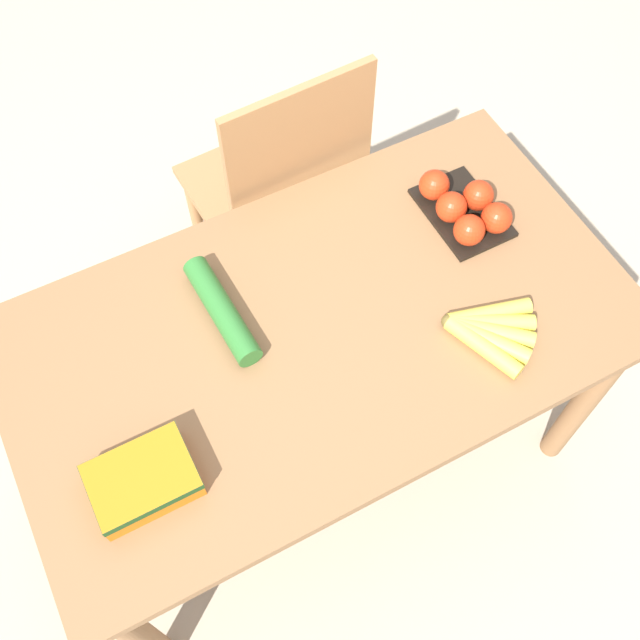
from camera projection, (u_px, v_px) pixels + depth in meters
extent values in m
plane|color=#B7A88E|center=(320.00, 448.00, 2.20)|extent=(12.00, 12.00, 0.00)
cube|color=olive|center=(320.00, 331.00, 1.58)|extent=(1.32, 0.74, 0.03)
cylinder|color=olive|center=(141.00, 635.00, 1.62)|extent=(0.06, 0.06, 0.69)
cylinder|color=olive|center=(586.00, 399.00, 1.90)|extent=(0.06, 0.06, 0.69)
cylinder|color=olive|center=(53.00, 402.00, 1.89)|extent=(0.06, 0.06, 0.69)
cylinder|color=olive|center=(453.00, 225.00, 2.17)|extent=(0.06, 0.06, 0.69)
cube|color=#A87547|center=(270.00, 188.00, 2.11)|extent=(0.44, 0.42, 0.03)
cube|color=#A87547|center=(301.00, 169.00, 1.80)|extent=(0.39, 0.04, 0.50)
cylinder|color=#A87547|center=(298.00, 177.00, 2.43)|extent=(0.04, 0.04, 0.44)
cylinder|color=#A87547|center=(198.00, 222.00, 2.34)|extent=(0.04, 0.04, 0.44)
cylinder|color=#A87547|center=(352.00, 251.00, 2.29)|extent=(0.04, 0.04, 0.44)
cylinder|color=#A87547|center=(248.00, 302.00, 2.19)|extent=(0.04, 0.04, 0.44)
sphere|color=brown|center=(449.00, 321.00, 1.56)|extent=(0.03, 0.03, 0.03)
cylinder|color=#DBCC47|center=(483.00, 347.00, 1.53)|extent=(0.09, 0.18, 0.04)
cylinder|color=#DBCC47|center=(489.00, 339.00, 1.54)|extent=(0.13, 0.17, 0.04)
cylinder|color=#DBCC47|center=(491.00, 331.00, 1.55)|extent=(0.15, 0.15, 0.04)
cylinder|color=#DBCC47|center=(492.00, 322.00, 1.56)|extent=(0.17, 0.12, 0.04)
cylinder|color=#DBCC47|center=(489.00, 313.00, 1.57)|extent=(0.18, 0.08, 0.04)
cube|color=black|center=(462.00, 212.00, 1.72)|extent=(0.15, 0.23, 0.01)
sphere|color=red|center=(469.00, 230.00, 1.64)|extent=(0.07, 0.07, 0.07)
sphere|color=red|center=(497.00, 218.00, 1.66)|extent=(0.07, 0.07, 0.07)
sphere|color=red|center=(451.00, 207.00, 1.67)|extent=(0.07, 0.07, 0.07)
sphere|color=red|center=(478.00, 195.00, 1.69)|extent=(0.07, 0.07, 0.07)
sphere|color=red|center=(434.00, 185.00, 1.71)|extent=(0.07, 0.07, 0.07)
cube|color=orange|center=(143.00, 480.00, 1.38)|extent=(0.19, 0.14, 0.06)
cube|color=#19471E|center=(141.00, 477.00, 1.36)|extent=(0.19, 0.14, 0.02)
cylinder|color=#2D702D|center=(222.00, 310.00, 1.56)|extent=(0.07, 0.27, 0.05)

